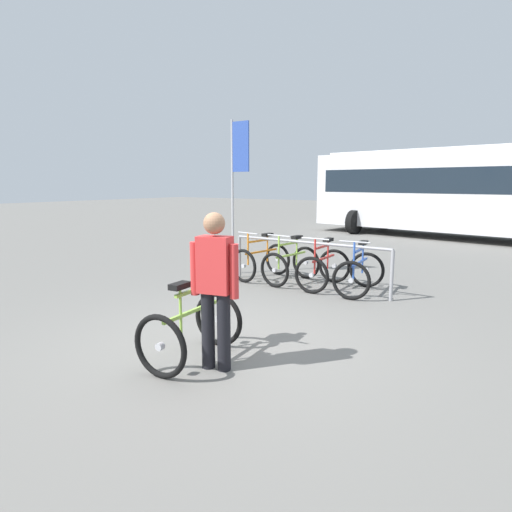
{
  "coord_description": "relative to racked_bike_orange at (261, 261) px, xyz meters",
  "views": [
    {
      "loc": [
        3.11,
        -4.02,
        1.93
      ],
      "look_at": [
        -0.02,
        0.54,
        1.0
      ],
      "focal_mm": 30.7,
      "sensor_mm": 36.0,
      "label": 1
    }
  ],
  "objects": [
    {
      "name": "ground_plane",
      "position": [
        1.75,
        -3.25,
        -0.37
      ],
      "size": [
        80.0,
        80.0,
        0.0
      ],
      "primitive_type": "plane",
      "color": "slate"
    },
    {
      "name": "bike_rack_rail",
      "position": [
        1.15,
        -0.2,
        0.3
      ],
      "size": [
        3.21,
        0.12,
        0.88
      ],
      "color": "#99999E",
      "rests_on": "ground"
    },
    {
      "name": "racked_bike_orange",
      "position": [
        0.0,
        0.0,
        0.0
      ],
      "size": [
        0.82,
        1.17,
        0.97
      ],
      "color": "black",
      "rests_on": "ground"
    },
    {
      "name": "racked_bike_lime",
      "position": [
        0.7,
        -0.01,
        0.0
      ],
      "size": [
        0.78,
        1.17,
        0.97
      ],
      "color": "black",
      "rests_on": "ground"
    },
    {
      "name": "racked_bike_red",
      "position": [
        1.4,
        -0.03,
        0.0
      ],
      "size": [
        0.69,
        1.11,
        0.97
      ],
      "color": "black",
      "rests_on": "ground"
    },
    {
      "name": "racked_bike_blue",
      "position": [
        2.1,
        -0.04,
        0.0
      ],
      "size": [
        0.77,
        1.16,
        0.97
      ],
      "color": "black",
      "rests_on": "ground"
    },
    {
      "name": "featured_bicycle",
      "position": [
        1.69,
        -3.78,
        0.12
      ],
      "size": [
        0.76,
        1.23,
        1.09
      ],
      "color": "black",
      "rests_on": "ground"
    },
    {
      "name": "person_with_featured_bike",
      "position": [
        2.06,
        -3.92,
        0.54
      ],
      "size": [
        0.52,
        0.28,
        1.64
      ],
      "color": "black",
      "rests_on": "ground"
    },
    {
      "name": "bus_distant",
      "position": [
        1.93,
        9.3,
        1.37
      ],
      "size": [
        10.27,
        4.42,
        3.08
      ],
      "color": "silver",
      "rests_on": "ground"
    },
    {
      "name": "banner_flag",
      "position": [
        -0.64,
        0.06,
        1.86
      ],
      "size": [
        0.45,
        0.05,
        3.2
      ],
      "color": "#B2B2B7",
      "rests_on": "ground"
    }
  ]
}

